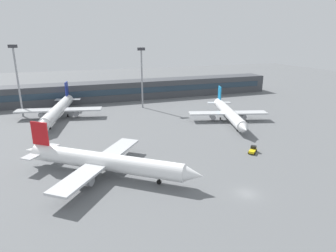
{
  "coord_description": "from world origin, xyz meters",
  "views": [
    {
      "loc": [
        -32.74,
        -44.18,
        30.76
      ],
      "look_at": [
        -2.75,
        40.0,
        3.0
      ],
      "focal_mm": 31.24,
      "sensor_mm": 36.0,
      "label": 1
    }
  ],
  "objects_px": {
    "floodlight_tower_west": "(17,76)",
    "floodlight_tower_east": "(142,74)",
    "airplane_near": "(106,162)",
    "airplane_far": "(58,110)",
    "baggage_tug_yellow": "(253,150)",
    "airplane_mid": "(229,113)"
  },
  "relations": [
    {
      "from": "airplane_far",
      "to": "baggage_tug_yellow",
      "type": "height_order",
      "value": "airplane_far"
    },
    {
      "from": "airplane_near",
      "to": "airplane_mid",
      "type": "distance_m",
      "value": 57.6
    },
    {
      "from": "airplane_far",
      "to": "floodlight_tower_west",
      "type": "relative_size",
      "value": 1.67
    },
    {
      "from": "floodlight_tower_west",
      "to": "floodlight_tower_east",
      "type": "distance_m",
      "value": 48.69
    },
    {
      "from": "airplane_mid",
      "to": "airplane_near",
      "type": "bearing_deg",
      "value": -149.28
    },
    {
      "from": "floodlight_tower_east",
      "to": "airplane_far",
      "type": "bearing_deg",
      "value": -168.43
    },
    {
      "from": "floodlight_tower_west",
      "to": "floodlight_tower_east",
      "type": "xyz_separation_m",
      "value": [
        48.66,
        -1.54,
        -0.85
      ]
    },
    {
      "from": "floodlight_tower_west",
      "to": "floodlight_tower_east",
      "type": "relative_size",
      "value": 1.06
    },
    {
      "from": "floodlight_tower_east",
      "to": "airplane_mid",
      "type": "bearing_deg",
      "value": -52.49
    },
    {
      "from": "airplane_mid",
      "to": "airplane_far",
      "type": "bearing_deg",
      "value": 157.43
    },
    {
      "from": "airplane_near",
      "to": "floodlight_tower_west",
      "type": "relative_size",
      "value": 1.36
    },
    {
      "from": "airplane_near",
      "to": "floodlight_tower_west",
      "type": "xyz_separation_m",
      "value": [
        -23.75,
        63.02,
        12.41
      ]
    },
    {
      "from": "airplane_near",
      "to": "baggage_tug_yellow",
      "type": "relative_size",
      "value": 10.26
    },
    {
      "from": "airplane_far",
      "to": "baggage_tug_yellow",
      "type": "xyz_separation_m",
      "value": [
        50.16,
        -53.87,
        -2.7
      ]
    },
    {
      "from": "airplane_near",
      "to": "airplane_far",
      "type": "height_order",
      "value": "airplane_far"
    },
    {
      "from": "airplane_mid",
      "to": "floodlight_tower_east",
      "type": "distance_m",
      "value": 42.1
    },
    {
      "from": "airplane_near",
      "to": "floodlight_tower_east",
      "type": "distance_m",
      "value": 67.34
    },
    {
      "from": "airplane_near",
      "to": "airplane_far",
      "type": "relative_size",
      "value": 0.82
    },
    {
      "from": "baggage_tug_yellow",
      "to": "floodlight_tower_east",
      "type": "xyz_separation_m",
      "value": [
        -14.97,
        61.08,
        14.17
      ]
    },
    {
      "from": "airplane_near",
      "to": "floodlight_tower_west",
      "type": "bearing_deg",
      "value": 110.65
    },
    {
      "from": "floodlight_tower_east",
      "to": "baggage_tug_yellow",
      "type": "bearing_deg",
      "value": -76.23
    },
    {
      "from": "airplane_near",
      "to": "floodlight_tower_east",
      "type": "height_order",
      "value": "floodlight_tower_east"
    }
  ]
}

